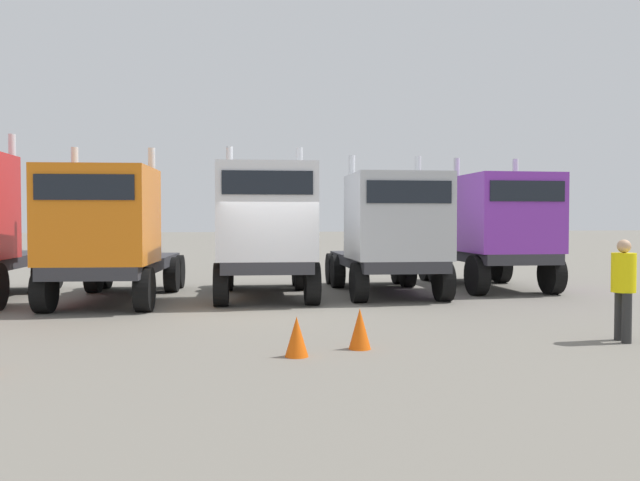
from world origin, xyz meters
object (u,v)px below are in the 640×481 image
Objects in this scene: semi_truck_purple at (498,229)px; traffic_cone_far at (360,329)px; semi_truck_white at (266,229)px; traffic_cone_near at (297,337)px; visitor_in_hivis at (623,282)px; semi_truck_silver at (391,233)px; semi_truck_orange at (108,235)px.

semi_truck_purple reaches higher than traffic_cone_far.
semi_truck_white is 7.25m from traffic_cone_near.
semi_truck_white is 9.27× the size of traffic_cone_far.
visitor_in_hivis is at bearing -8.93° from semi_truck_purple.
visitor_in_hivis is 2.84× the size of traffic_cone_near.
traffic_cone_near is at bearing -162.50° from traffic_cone_far.
semi_truck_silver reaches higher than visitor_in_hivis.
traffic_cone_near is at bearing 34.56° from semi_truck_orange.
visitor_in_hivis is at bearing 60.99° from semi_truck_orange.
semi_truck_orange is at bearing -23.83° from visitor_in_hivis.
visitor_in_hivis is (-1.90, -7.87, -0.80)m from semi_truck_purple.
semi_truck_orange reaches higher than semi_truck_silver.
semi_truck_purple is (7.00, 0.75, -0.03)m from semi_truck_white.
semi_truck_silver is 8.19m from traffic_cone_near.
semi_truck_white reaches higher than semi_truck_orange.
semi_truck_white is 7.04m from semi_truck_purple.
semi_truck_purple is at bearing -89.66° from visitor_in_hivis.
semi_truck_orange is 10.87× the size of traffic_cone_near.
semi_truck_purple is at bearing 103.49° from semi_truck_orange.
semi_truck_white is 8.80m from visitor_in_hivis.
semi_truck_orange reaches higher than traffic_cone_near.
traffic_cone_far is at bearing -36.21° from semi_truck_purple.
traffic_cone_near is at bearing -39.41° from semi_truck_purple.
traffic_cone_near is (-0.55, -7.06, -1.54)m from semi_truck_white.
traffic_cone_near is (3.35, -6.90, -1.42)m from semi_truck_orange.
semi_truck_silver is 3.67m from semi_truck_purple.
semi_truck_orange is at bearing -80.85° from semi_truck_white.
semi_truck_purple is at bearing 102.93° from semi_truck_white.
traffic_cone_near is at bearing -23.59° from semi_truck_silver.
semi_truck_purple is at bearing 49.18° from traffic_cone_far.
visitor_in_hivis is at bearing -0.59° from traffic_cone_near.
semi_truck_purple reaches higher than semi_truck_orange.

